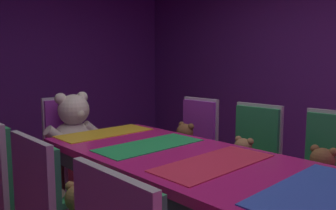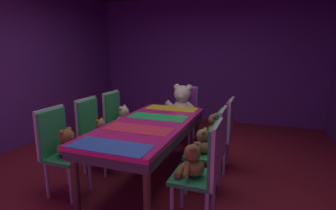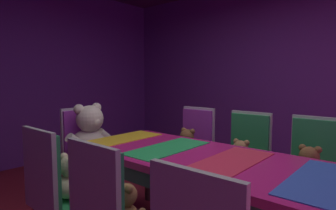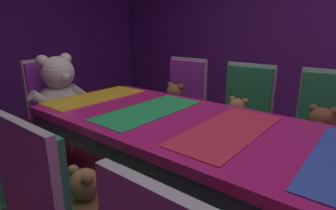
{
  "view_description": "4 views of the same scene",
  "coord_description": "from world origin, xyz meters",
  "px_view_note": "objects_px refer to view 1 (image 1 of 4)",
  "views": [
    {
      "loc": [
        -1.42,
        -1.4,
        1.29
      ],
      "look_at": [
        0.11,
        0.21,
        1.02
      ],
      "focal_mm": 34.66,
      "sensor_mm": 36.0,
      "label": 1
    },
    {
      "loc": [
        1.26,
        -2.75,
        1.59
      ],
      "look_at": [
        0.16,
        0.25,
        0.92
      ],
      "focal_mm": 27.55,
      "sensor_mm": 36.0,
      "label": 2
    },
    {
      "loc": [
        -1.7,
        -1.18,
        1.3
      ],
      "look_at": [
        0.0,
        0.29,
        1.09
      ],
      "focal_mm": 29.95,
      "sensor_mm": 36.0,
      "label": 3
    },
    {
      "loc": [
        -1.24,
        -0.88,
        1.27
      ],
      "look_at": [
        -0.15,
        0.01,
        0.86
      ],
      "focal_mm": 28.95,
      "sensor_mm": 36.0,
      "label": 4
    }
  ],
  "objects_px": {
    "chair_right_0": "(330,168)",
    "teddy_right_1": "(242,158)",
    "chair_right_2": "(195,139)",
    "teddy_right_2": "(184,142)",
    "teddy_left_2": "(34,178)",
    "banquet_table": "(179,167)",
    "throne_chair": "(67,137)",
    "chair_right_1": "(253,153)",
    "king_teddy_bear": "(75,128)",
    "chair_left_2": "(9,183)",
    "teddy_right_0": "(321,174)"
  },
  "relations": [
    {
      "from": "chair_right_0",
      "to": "teddy_right_1",
      "type": "height_order",
      "value": "chair_right_0"
    },
    {
      "from": "chair_right_2",
      "to": "teddy_right_2",
      "type": "distance_m",
      "value": 0.15
    },
    {
      "from": "teddy_left_2",
      "to": "teddy_right_1",
      "type": "distance_m",
      "value": 1.49
    },
    {
      "from": "banquet_table",
      "to": "throne_chair",
      "type": "height_order",
      "value": "throne_chair"
    },
    {
      "from": "teddy_left_2",
      "to": "throne_chair",
      "type": "relative_size",
      "value": 0.34
    },
    {
      "from": "teddy_left_2",
      "to": "chair_right_2",
      "type": "distance_m",
      "value": 1.51
    },
    {
      "from": "chair_right_1",
      "to": "king_teddy_bear",
      "type": "relative_size",
      "value": 1.6
    },
    {
      "from": "chair_right_0",
      "to": "chair_right_1",
      "type": "relative_size",
      "value": 1.0
    },
    {
      "from": "king_teddy_bear",
      "to": "banquet_table",
      "type": "bearing_deg",
      "value": -0.0
    },
    {
      "from": "chair_left_2",
      "to": "chair_right_0",
      "type": "bearing_deg",
      "value": -35.6
    },
    {
      "from": "chair_right_0",
      "to": "chair_right_2",
      "type": "height_order",
      "value": "same"
    },
    {
      "from": "teddy_right_2",
      "to": "chair_right_0",
      "type": "bearing_deg",
      "value": 97.88
    },
    {
      "from": "chair_right_2",
      "to": "king_teddy_bear",
      "type": "height_order",
      "value": "king_teddy_bear"
    },
    {
      "from": "teddy_left_2",
      "to": "chair_right_2",
      "type": "xyz_separation_m",
      "value": [
        1.51,
        0.01,
        0.0
      ]
    },
    {
      "from": "banquet_table",
      "to": "king_teddy_bear",
      "type": "distance_m",
      "value": 1.38
    },
    {
      "from": "chair_right_1",
      "to": "king_teddy_bear",
      "type": "height_order",
      "value": "king_teddy_bear"
    },
    {
      "from": "teddy_right_2",
      "to": "chair_right_2",
      "type": "bearing_deg",
      "value": -180.0
    },
    {
      "from": "chair_right_0",
      "to": "teddy_right_2",
      "type": "bearing_deg",
      "value": -82.12
    },
    {
      "from": "teddy_right_2",
      "to": "throne_chair",
      "type": "distance_m",
      "value": 1.16
    },
    {
      "from": "banquet_table",
      "to": "chair_right_1",
      "type": "distance_m",
      "value": 0.82
    },
    {
      "from": "chair_right_0",
      "to": "throne_chair",
      "type": "distance_m",
      "value": 2.31
    },
    {
      "from": "teddy_right_0",
      "to": "chair_left_2",
      "type": "bearing_deg",
      "value": -38.1
    },
    {
      "from": "chair_right_2",
      "to": "chair_left_2",
      "type": "bearing_deg",
      "value": 0.24
    },
    {
      "from": "throne_chair",
      "to": "chair_right_1",
      "type": "bearing_deg",
      "value": 27.4
    },
    {
      "from": "teddy_right_1",
      "to": "chair_right_0",
      "type": "bearing_deg",
      "value": 107.18
    },
    {
      "from": "teddy_right_0",
      "to": "king_teddy_bear",
      "type": "height_order",
      "value": "king_teddy_bear"
    },
    {
      "from": "banquet_table",
      "to": "teddy_right_0",
      "type": "height_order",
      "value": "teddy_right_0"
    },
    {
      "from": "banquet_table",
      "to": "throne_chair",
      "type": "bearing_deg",
      "value": 90.0
    },
    {
      "from": "chair_right_1",
      "to": "teddy_right_2",
      "type": "relative_size",
      "value": 2.96
    },
    {
      "from": "teddy_left_2",
      "to": "chair_right_1",
      "type": "bearing_deg",
      "value": -22.59
    },
    {
      "from": "teddy_left_2",
      "to": "chair_right_1",
      "type": "relative_size",
      "value": 0.34
    },
    {
      "from": "chair_right_0",
      "to": "teddy_right_1",
      "type": "distance_m",
      "value": 0.61
    },
    {
      "from": "throne_chair",
      "to": "king_teddy_bear",
      "type": "relative_size",
      "value": 1.6
    },
    {
      "from": "teddy_right_2",
      "to": "chair_right_1",
      "type": "bearing_deg",
      "value": 101.81
    },
    {
      "from": "chair_right_1",
      "to": "teddy_right_1",
      "type": "bearing_deg",
      "value": 0.0
    },
    {
      "from": "chair_left_2",
      "to": "teddy_left_2",
      "type": "relative_size",
      "value": 2.9
    },
    {
      "from": "throne_chair",
      "to": "king_teddy_bear",
      "type": "distance_m",
      "value": 0.2
    },
    {
      "from": "teddy_left_2",
      "to": "king_teddy_bear",
      "type": "relative_size",
      "value": 0.55
    },
    {
      "from": "chair_right_1",
      "to": "chair_left_2",
      "type": "bearing_deg",
      "value": -20.76
    },
    {
      "from": "banquet_table",
      "to": "teddy_right_2",
      "type": "relative_size",
      "value": 6.06
    },
    {
      "from": "chair_right_0",
      "to": "teddy_right_0",
      "type": "xyz_separation_m",
      "value": [
        -0.15,
        -0.0,
        -0.0
      ]
    },
    {
      "from": "teddy_right_1",
      "to": "king_teddy_bear",
      "type": "distance_m",
      "value": 1.56
    },
    {
      "from": "teddy_right_1",
      "to": "chair_left_2",
      "type": "bearing_deg",
      "value": -22.55
    },
    {
      "from": "chair_right_2",
      "to": "throne_chair",
      "type": "height_order",
      "value": "same"
    },
    {
      "from": "chair_left_2",
      "to": "chair_right_0",
      "type": "distance_m",
      "value": 2.07
    },
    {
      "from": "teddy_left_2",
      "to": "chair_left_2",
      "type": "bearing_deg",
      "value": 180.0
    },
    {
      "from": "banquet_table",
      "to": "teddy_left_2",
      "type": "relative_size",
      "value": 5.96
    },
    {
      "from": "teddy_right_2",
      "to": "throne_chair",
      "type": "bearing_deg",
      "value": -54.01
    },
    {
      "from": "chair_left_2",
      "to": "throne_chair",
      "type": "xyz_separation_m",
      "value": [
        0.83,
        0.95,
        0.0
      ]
    },
    {
      "from": "chair_left_2",
      "to": "teddy_left_2",
      "type": "distance_m",
      "value": 0.15
    }
  ]
}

